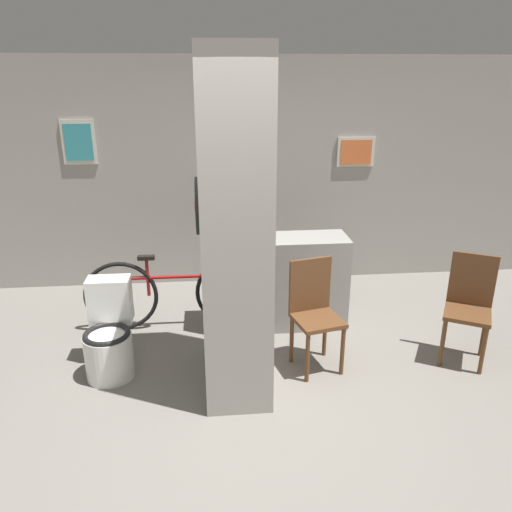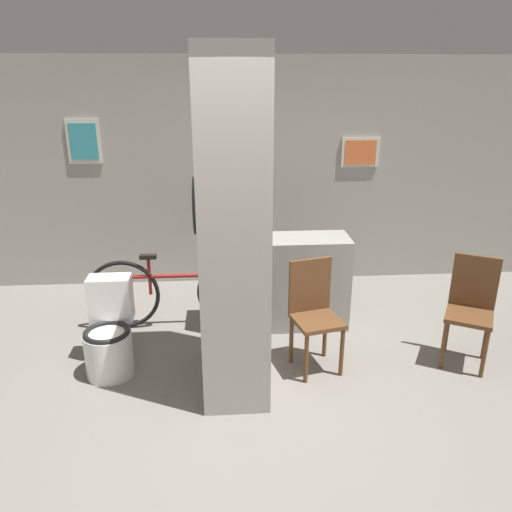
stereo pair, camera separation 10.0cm
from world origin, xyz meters
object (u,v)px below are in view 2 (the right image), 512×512
Objects in this scene: chair_by_doorway at (471,306)px; bottle_tall at (260,229)px; toilet at (109,336)px; bicycle at (179,292)px; chair_near_pillar at (314,310)px.

chair_by_doorway is 2.91× the size of bottle_tall.
toilet is 0.92m from bicycle.
bicycle is at bearing 132.54° from chair_near_pillar.
bicycle is (-2.57, 0.81, -0.15)m from chair_by_doorway.
toilet is 0.82× the size of chair_near_pillar.
chair_near_pillar is 0.96m from bottle_tall.
chair_by_doorway is at bearing -17.44° from bicycle.
toilet reaches higher than bicycle.
bottle_tall is (0.80, -0.09, 0.67)m from bicycle.
chair_by_doorway is 2.69m from bicycle.
toilet is at bearing -153.89° from bottle_tall.
bottle_tall reaches higher than chair_near_pillar.
chair_near_pillar is 1.00× the size of chair_by_doorway.
chair_by_doorway is at bearing -14.71° from chair_near_pillar.
chair_near_pillar is 2.91× the size of bottle_tall.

